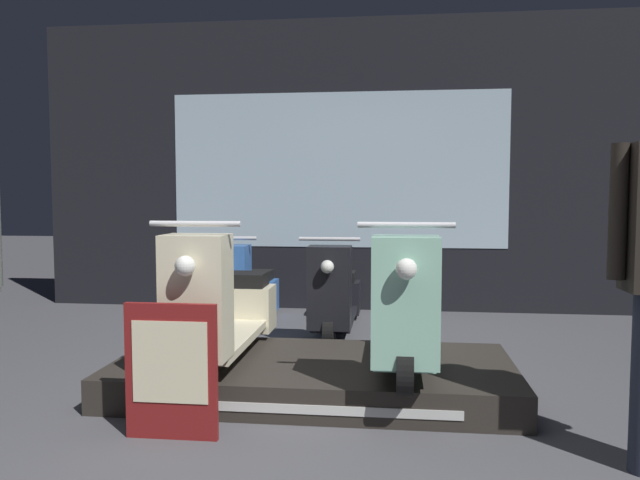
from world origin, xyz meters
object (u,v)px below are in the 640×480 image
object	(u,v)px
scooter_backrow_0	(243,294)
price_sign_board	(171,371)
scooter_display_right	(404,313)
scooter_backrow_1	(335,296)
scooter_display_left	(223,309)

from	to	relation	value
scooter_backrow_0	price_sign_board	distance (m)	2.61
scooter_display_right	scooter_backrow_0	distance (m)	2.36
scooter_backrow_0	price_sign_board	bearing A→B (deg)	-84.39
scooter_backrow_1	price_sign_board	size ratio (longest dim) A/B	2.27
scooter_backrow_0	price_sign_board	xyz separation A→B (m)	(0.26, -2.60, 0.02)
scooter_display_left	scooter_display_right	bearing A→B (deg)	0.00
scooter_backrow_1	scooter_display_left	bearing A→B (deg)	-106.86
scooter_display_right	price_sign_board	size ratio (longest dim) A/B	2.27
scooter_display_right	scooter_backrow_1	distance (m)	1.94
scooter_display_right	price_sign_board	world-z (taller)	scooter_display_right
scooter_backrow_1	scooter_display_right	bearing A→B (deg)	-71.98
scooter_display_left	price_sign_board	size ratio (longest dim) A/B	2.27
scooter_display_left	price_sign_board	world-z (taller)	scooter_display_left
scooter_backrow_1	price_sign_board	bearing A→B (deg)	-103.44
scooter_display_left	scooter_display_right	xyz separation A→B (m)	(1.15, 0.00, 0.00)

